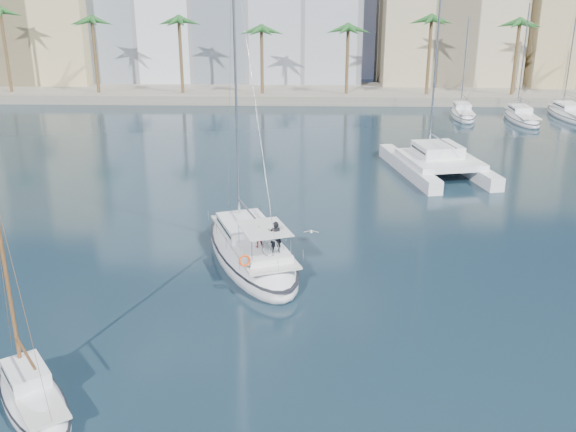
{
  "coord_description": "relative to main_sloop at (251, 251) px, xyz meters",
  "views": [
    {
      "loc": [
        1.19,
        -31.16,
        15.23
      ],
      "look_at": [
        0.16,
        1.5,
        3.41
      ],
      "focal_mm": 40.0,
      "sensor_mm": 36.0,
      "label": 1
    }
  ],
  "objects": [
    {
      "name": "palm_left",
      "position": [
        -31.96,
        53.74,
        9.73
      ],
      "size": [
        3.6,
        3.6,
        12.3
      ],
      "color": "brown",
      "rests_on": "ground"
    },
    {
      "name": "ground",
      "position": [
        2.04,
        -3.26,
        -0.55
      ],
      "size": [
        160.0,
        160.0,
        0.0
      ],
      "primitive_type": "plane",
      "color": "black",
      "rests_on": "ground"
    },
    {
      "name": "palm_right",
      "position": [
        36.04,
        53.74,
        9.73
      ],
      "size": [
        3.6,
        3.6,
        12.3
      ],
      "color": "brown",
      "rests_on": "ground"
    },
    {
      "name": "main_sloop",
      "position": [
        0.0,
        0.0,
        0.0
      ],
      "size": [
        8.14,
        13.17,
        18.64
      ],
      "rotation": [
        0.0,
        0.0,
        0.36
      ],
      "color": "white",
      "rests_on": "ground"
    },
    {
      "name": "quay",
      "position": [
        2.04,
        57.74,
        0.05
      ],
      "size": [
        120.0,
        14.0,
        1.2
      ],
      "primitive_type": "cube",
      "color": "gray",
      "rests_on": "ground"
    },
    {
      "name": "small_sloop",
      "position": [
        -7.17,
        -14.11,
        -0.18
      ],
      "size": [
        5.62,
        6.52,
        9.49
      ],
      "rotation": [
        0.0,
        0.0,
        0.65
      ],
      "color": "white",
      "rests_on": "ground"
    },
    {
      "name": "moored_yacht_c",
      "position": [
        35.04,
        43.74,
        -0.55
      ],
      "size": [
        3.98,
        12.33,
        15.54
      ],
      "primitive_type": null,
      "rotation": [
        0.0,
        0.0,
        0.03
      ],
      "color": "white",
      "rests_on": "ground"
    },
    {
      "name": "palm_centre",
      "position": [
        2.04,
        53.74,
        9.73
      ],
      "size": [
        3.6,
        3.6,
        12.3
      ],
      "color": "brown",
      "rests_on": "ground"
    },
    {
      "name": "moored_yacht_a",
      "position": [
        22.04,
        43.74,
        -0.55
      ],
      "size": [
        3.37,
        9.52,
        11.9
      ],
      "primitive_type": null,
      "rotation": [
        0.0,
        0.0,
        -0.07
      ],
      "color": "white",
      "rests_on": "ground"
    },
    {
      "name": "building_tan_left",
      "position": [
        -39.96,
        65.74,
        10.45
      ],
      "size": [
        22.0,
        14.0,
        22.0
      ],
      "primitive_type": "cube",
      "color": "tan",
      "rests_on": "ground"
    },
    {
      "name": "catamaran",
      "position": [
        14.32,
        18.97,
        0.6
      ],
      "size": [
        8.6,
        13.48,
        18.16
      ],
      "rotation": [
        0.0,
        0.0,
        0.2
      ],
      "color": "white",
      "rests_on": "ground"
    },
    {
      "name": "building_beige",
      "position": [
        24.04,
        66.74,
        9.45
      ],
      "size": [
        20.0,
        14.0,
        20.0
      ],
      "primitive_type": "cube",
      "color": "#C1B08A",
      "rests_on": "ground"
    },
    {
      "name": "moored_yacht_b",
      "position": [
        28.54,
        41.74,
        -0.55
      ],
      "size": [
        3.32,
        10.83,
        13.72
      ],
      "primitive_type": null,
      "rotation": [
        0.0,
        0.0,
        -0.02
      ],
      "color": "white",
      "rests_on": "ground"
    },
    {
      "name": "seagull",
      "position": [
        3.51,
        2.96,
        0.11
      ],
      "size": [
        0.96,
        0.41,
        0.18
      ],
      "color": "silver",
      "rests_on": "ground"
    }
  ]
}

